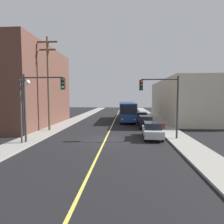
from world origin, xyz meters
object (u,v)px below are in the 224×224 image
object	(u,v)px
fire_hydrant	(164,125)
parked_car_red	(142,117)
traffic_signal_right_corner	(161,95)
city_bus	(127,110)
traffic_signal_left_corner	(41,95)
street_lamp_left	(23,102)
parked_car_silver	(152,130)
utility_pole_near	(48,80)
parked_car_black	(145,121)

from	to	relation	value
fire_hydrant	parked_car_red	bearing A→B (deg)	104.76
parked_car_red	traffic_signal_right_corner	xyz separation A→B (m)	(0.69, -13.75, 3.46)
city_bus	fire_hydrant	world-z (taller)	city_bus
traffic_signal_left_corner	street_lamp_left	distance (m)	1.60
parked_car_red	street_lamp_left	distance (m)	20.52
traffic_signal_right_corner	parked_car_silver	bearing A→B (deg)	144.48
traffic_signal_left_corner	street_lamp_left	bearing A→B (deg)	-161.13
utility_pole_near	traffic_signal_left_corner	size ratio (longest dim) A/B	1.85
city_bus	parked_car_red	world-z (taller)	city_bus
city_bus	street_lamp_left	size ratio (longest dim) A/B	2.22
parked_car_black	traffic_signal_right_corner	size ratio (longest dim) A/B	0.73
street_lamp_left	city_bus	bearing A→B (deg)	63.28
street_lamp_left	fire_hydrant	xyz separation A→B (m)	(13.68, 8.63, -3.16)
parked_car_red	fire_hydrant	size ratio (longest dim) A/B	5.28
traffic_signal_left_corner	fire_hydrant	world-z (taller)	traffic_signal_left_corner
city_bus	street_lamp_left	bearing A→B (deg)	-116.72
utility_pole_near	fire_hydrant	size ratio (longest dim) A/B	13.21
city_bus	fire_hydrant	xyz separation A→B (m)	(4.65, -9.30, -1.23)
parked_car_black	traffic_signal_left_corner	world-z (taller)	traffic_signal_left_corner
parked_car_black	parked_car_red	bearing A→B (deg)	89.42
parked_car_silver	street_lamp_left	distance (m)	12.36
parked_car_red	traffic_signal_right_corner	world-z (taller)	traffic_signal_right_corner
parked_car_red	traffic_signal_right_corner	distance (m)	14.20
parked_car_red	utility_pole_near	bearing A→B (deg)	-139.94
traffic_signal_right_corner	parked_car_black	bearing A→B (deg)	95.90
traffic_signal_right_corner	fire_hydrant	distance (m)	6.94
traffic_signal_right_corner	fire_hydrant	xyz separation A→B (m)	(1.44, 5.68, -3.72)
parked_car_silver	street_lamp_left	world-z (taller)	street_lamp_left
city_bus	traffic_signal_left_corner	world-z (taller)	traffic_signal_left_corner
parked_car_red	utility_pole_near	xyz separation A→B (m)	(-11.99, -10.09, 5.38)
parked_car_black	street_lamp_left	distance (m)	15.66
fire_hydrant	city_bus	bearing A→B (deg)	116.56
parked_car_red	utility_pole_near	world-z (taller)	utility_pole_near
parked_car_black	traffic_signal_right_corner	world-z (taller)	traffic_signal_right_corner
street_lamp_left	fire_hydrant	distance (m)	16.48
parked_car_silver	parked_car_red	bearing A→B (deg)	89.76
city_bus	parked_car_red	bearing A→B (deg)	-25.95
parked_car_black	traffic_signal_right_corner	bearing A→B (deg)	-84.10
street_lamp_left	traffic_signal_left_corner	bearing A→B (deg)	18.87
parked_car_black	parked_car_red	world-z (taller)	same
traffic_signal_left_corner	traffic_signal_right_corner	xyz separation A→B (m)	(10.82, 2.47, 0.00)
utility_pole_near	traffic_signal_left_corner	distance (m)	6.69
parked_car_red	utility_pole_near	distance (m)	16.57
parked_car_black	parked_car_red	xyz separation A→B (m)	(0.07, 6.46, 0.00)
parked_car_red	street_lamp_left	size ratio (longest dim) A/B	0.81
parked_car_silver	traffic_signal_left_corner	distance (m)	11.07
parked_car_red	fire_hydrant	world-z (taller)	parked_car_red
parked_car_black	street_lamp_left	xyz separation A→B (m)	(-11.48, -10.25, 2.90)
utility_pole_near	parked_car_silver	bearing A→B (deg)	-14.71
city_bus	utility_pole_near	world-z (taller)	utility_pole_near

